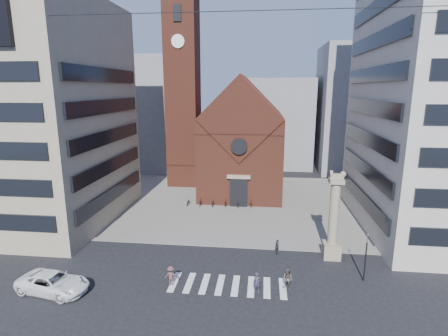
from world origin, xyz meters
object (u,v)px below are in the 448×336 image
(traffic_light, at_px, (366,256))
(white_car, at_px, (53,283))
(scooter_0, at_px, (188,202))
(pedestrian_2, at_px, (277,247))
(pedestrian_0, at_px, (257,283))
(lion_column, at_px, (333,224))
(pedestrian_1, at_px, (288,279))

(traffic_light, bearing_deg, white_car, -169.78)
(traffic_light, height_order, scooter_0, traffic_light)
(pedestrian_2, bearing_deg, white_car, 101.03)
(pedestrian_2, bearing_deg, pedestrian_0, 150.51)
(pedestrian_0, bearing_deg, pedestrian_2, 72.17)
(lion_column, height_order, pedestrian_1, lion_column)
(lion_column, height_order, white_car, lion_column)
(lion_column, relative_size, pedestrian_2, 5.50)
(lion_column, relative_size, traffic_light, 2.02)
(traffic_light, relative_size, white_car, 0.74)
(pedestrian_1, height_order, scooter_0, pedestrian_1)
(lion_column, height_order, traffic_light, lion_column)
(white_car, relative_size, pedestrian_2, 3.67)
(pedestrian_0, relative_size, pedestrian_2, 1.09)
(traffic_light, bearing_deg, pedestrian_2, 150.86)
(pedestrian_0, height_order, pedestrian_1, pedestrian_1)
(white_car, bearing_deg, scooter_0, -6.32)
(pedestrian_1, distance_m, pedestrian_2, 6.12)
(lion_column, distance_m, traffic_light, 4.62)
(pedestrian_2, relative_size, scooter_0, 0.91)
(scooter_0, bearing_deg, white_car, -105.85)
(white_car, height_order, pedestrian_0, pedestrian_0)
(scooter_0, bearing_deg, lion_column, -38.91)
(lion_column, distance_m, white_car, 24.95)
(pedestrian_0, xyz_separation_m, pedestrian_1, (2.47, 0.70, 0.05))
(white_car, distance_m, pedestrian_0, 16.36)
(traffic_light, bearing_deg, pedestrian_0, -162.87)
(traffic_light, relative_size, pedestrian_2, 2.73)
(pedestrian_0, relative_size, pedestrian_1, 0.94)
(scooter_0, bearing_deg, pedestrian_2, -49.23)
(lion_column, relative_size, pedestrian_0, 5.03)
(pedestrian_0, xyz_separation_m, pedestrian_2, (1.84, 6.78, -0.07))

